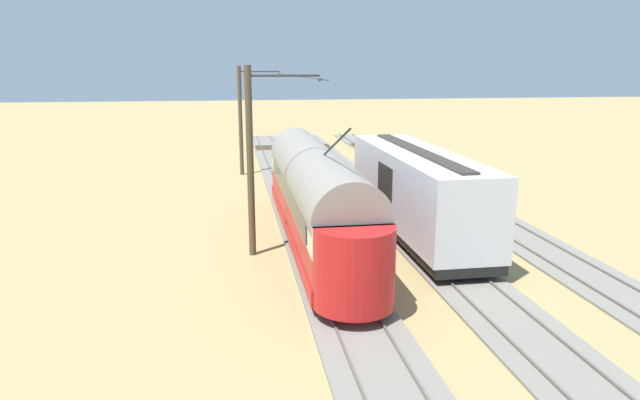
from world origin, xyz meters
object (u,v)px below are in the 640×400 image
at_px(catenary_pole_foreground, 242,119).
at_px(switch_stand, 476,186).
at_px(boxcar_adjacent, 416,190).
at_px(catenary_pole_mid_near, 252,159).
at_px(vintage_streetcar, 315,193).

xyz_separation_m(catenary_pole_foreground, switch_stand, (-13.51, 9.66, -3.33)).
height_order(catenary_pole_foreground, switch_stand, catenary_pole_foreground).
relative_size(boxcar_adjacent, catenary_pole_foreground, 1.66).
distance_m(catenary_pole_mid_near, switch_stand, 16.23).
relative_size(vintage_streetcar, catenary_pole_foreground, 2.37).
bearing_deg(switch_stand, catenary_pole_foreground, -35.55).
bearing_deg(boxcar_adjacent, catenary_pole_foreground, -65.66).
bearing_deg(switch_stand, boxcar_adjacent, 48.27).
bearing_deg(catenary_pole_foreground, vintage_streetcar, 99.33).
xyz_separation_m(vintage_streetcar, catenary_pole_foreground, (2.75, -16.73, 1.76)).
height_order(vintage_streetcar, catenary_pole_mid_near, catenary_pole_mid_near).
relative_size(vintage_streetcar, boxcar_adjacent, 1.43).
distance_m(vintage_streetcar, catenary_pole_foreground, 17.05).
xyz_separation_m(boxcar_adjacent, catenary_pole_mid_near, (7.44, 1.55, 1.86)).
height_order(vintage_streetcar, catenary_pole_foreground, catenary_pole_foreground).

